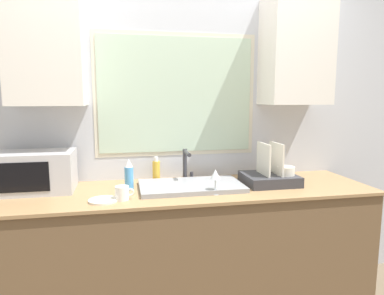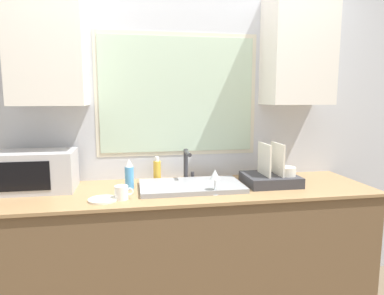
% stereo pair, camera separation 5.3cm
% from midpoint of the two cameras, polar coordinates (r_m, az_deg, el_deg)
% --- Properties ---
extents(countertop, '(2.52, 0.70, 0.89)m').
position_cam_midpoint_polar(countertop, '(2.45, -1.83, -16.90)').
color(countertop, brown).
rests_on(countertop, ground_plane).
extents(wall_back, '(6.00, 0.38, 2.60)m').
position_cam_midpoint_polar(wall_back, '(2.54, -3.17, 6.34)').
color(wall_back, silver).
rests_on(wall_back, ground_plane).
extents(sink_basin, '(0.68, 0.40, 0.03)m').
position_cam_midpoint_polar(sink_basin, '(2.30, -0.83, -6.42)').
color(sink_basin, gray).
rests_on(sink_basin, countertop).
extents(faucet, '(0.08, 0.19, 0.23)m').
position_cam_midpoint_polar(faucet, '(2.47, -1.59, -2.44)').
color(faucet, '#333338').
rests_on(faucet, countertop).
extents(microwave, '(0.50, 0.31, 0.26)m').
position_cam_midpoint_polar(microwave, '(2.43, -25.44, -3.67)').
color(microwave, '#B2B2B7').
rests_on(microwave, countertop).
extents(dish_rack, '(0.36, 0.32, 0.29)m').
position_cam_midpoint_polar(dish_rack, '(2.45, 12.40, -4.66)').
color(dish_rack, '#333338').
rests_on(dish_rack, countertop).
extents(spray_bottle, '(0.06, 0.06, 0.20)m').
position_cam_midpoint_polar(spray_bottle, '(2.30, -11.12, -4.50)').
color(spray_bottle, '#4C99D8').
rests_on(spray_bottle, countertop).
extents(soap_bottle, '(0.05, 0.05, 0.18)m').
position_cam_midpoint_polar(soap_bottle, '(2.49, -6.59, -3.82)').
color(soap_bottle, gold).
rests_on(soap_bottle, countertop).
extents(mug_near_sink, '(0.11, 0.08, 0.08)m').
position_cam_midpoint_polar(mug_near_sink, '(2.08, -12.26, -7.43)').
color(mug_near_sink, white).
rests_on(mug_near_sink, countertop).
extents(wine_glass, '(0.06, 0.06, 0.16)m').
position_cam_midpoint_polar(wine_glass, '(2.14, 3.21, -4.69)').
color(wine_glass, silver).
rests_on(wine_glass, countertop).
extents(small_plate, '(0.17, 0.17, 0.01)m').
position_cam_midpoint_polar(small_plate, '(2.09, -15.29, -8.49)').
color(small_plate, silver).
rests_on(small_plate, countertop).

